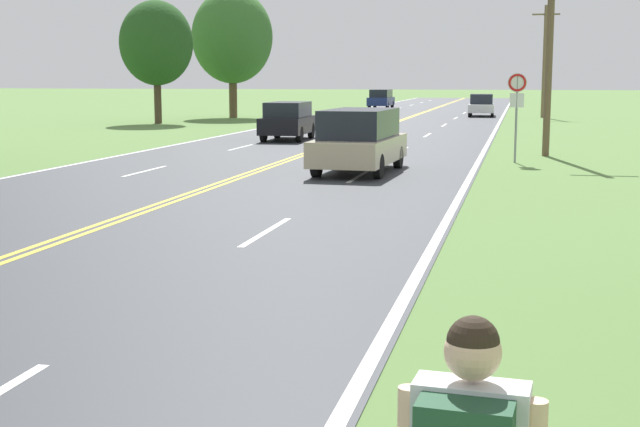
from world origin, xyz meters
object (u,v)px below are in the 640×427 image
at_px(tree_behind_sign, 156,43).
at_px(car_white_sedan_mid_near, 481,105).
at_px(car_champagne_suv_nearest, 359,140).
at_px(car_dark_blue_suv_mid_far, 381,99).
at_px(car_black_hatchback_approaching, 288,120).
at_px(traffic_sign, 517,95).
at_px(tree_far_back, 232,37).

bearing_deg(tree_behind_sign, car_white_sedan_mid_near, 37.65).
bearing_deg(car_champagne_suv_nearest, car_dark_blue_suv_mid_far, -169.21).
distance_m(car_champagne_suv_nearest, car_dark_blue_suv_mid_far, 52.27).
bearing_deg(car_white_sedan_mid_near, car_champagne_suv_nearest, -4.20).
distance_m(car_black_hatchback_approaching, car_white_sedan_mid_near, 26.79).
xyz_separation_m(traffic_sign, car_black_hatchback_approaching, (-9.66, 8.32, -1.27)).
xyz_separation_m(tree_behind_sign, car_champagne_suv_nearest, (16.39, -24.25, -3.70)).
xyz_separation_m(traffic_sign, tree_behind_sign, (-20.69, 20.22, 2.50)).
relative_size(traffic_sign, car_black_hatchback_approaching, 0.68).
bearing_deg(tree_far_back, car_black_hatchback_approaching, -65.65).
height_order(tree_behind_sign, tree_far_back, tree_far_back).
bearing_deg(tree_far_back, car_champagne_suv_nearest, -65.98).
xyz_separation_m(tree_behind_sign, car_white_sedan_mid_near, (18.08, 13.95, -3.85)).
bearing_deg(traffic_sign, car_champagne_suv_nearest, -136.87).
distance_m(car_champagne_suv_nearest, car_white_sedan_mid_near, 38.24).
xyz_separation_m(car_champagne_suv_nearest, car_black_hatchback_approaching, (-5.36, 12.35, -0.07)).
height_order(traffic_sign, car_dark_blue_suv_mid_far, traffic_sign).
bearing_deg(car_champagne_suv_nearest, car_white_sedan_mid_near, -179.96).
bearing_deg(car_champagne_suv_nearest, car_black_hatchback_approaching, -153.97).
xyz_separation_m(car_black_hatchback_approaching, car_white_sedan_mid_near, (7.05, 25.85, -0.08)).
bearing_deg(car_dark_blue_suv_mid_far, traffic_sign, -165.55).
relative_size(car_champagne_suv_nearest, car_black_hatchback_approaching, 1.16).
relative_size(car_champagne_suv_nearest, car_dark_blue_suv_mid_far, 1.10).
height_order(tree_far_back, car_white_sedan_mid_near, tree_far_back).
height_order(traffic_sign, car_black_hatchback_approaching, traffic_sign).
bearing_deg(car_dark_blue_suv_mid_far, car_black_hatchback_approaching, -176.35).
relative_size(car_white_sedan_mid_near, car_dark_blue_suv_mid_far, 1.00).
bearing_deg(car_dark_blue_suv_mid_far, car_white_sedan_mid_near, -145.33).
bearing_deg(car_black_hatchback_approaching, tree_far_back, 22.10).
bearing_deg(car_dark_blue_suv_mid_far, tree_far_back, 160.37).
bearing_deg(car_black_hatchback_approaching, tree_behind_sign, 40.58).
bearing_deg(car_champagne_suv_nearest, traffic_sign, 135.70).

